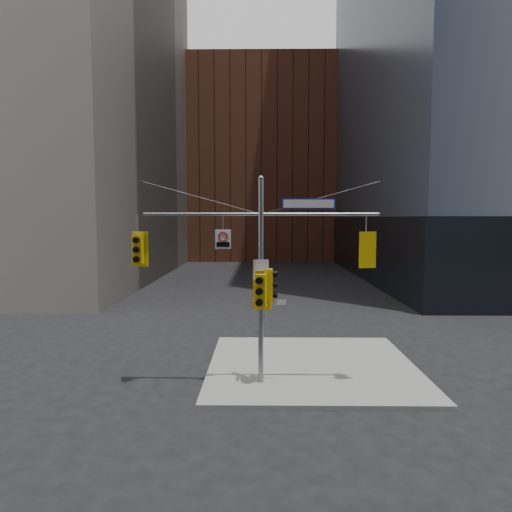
{
  "coord_description": "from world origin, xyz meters",
  "views": [
    {
      "loc": [
        0.02,
        -13.52,
        5.84
      ],
      "look_at": [
        -0.17,
        2.0,
        4.57
      ],
      "focal_mm": 32.0,
      "sensor_mm": 36.0,
      "label": 1
    }
  ],
  "objects_px": {
    "traffic_light_east_arm": "(366,250)",
    "street_sign_blade": "(309,204)",
    "traffic_light_west_arm": "(138,249)",
    "traffic_light_pole_front": "(261,291)",
    "signal_assembly": "(261,261)",
    "regulatory_sign_arm": "(223,239)",
    "traffic_light_pole_side": "(270,285)"
  },
  "relations": [
    {
      "from": "traffic_light_west_arm",
      "to": "traffic_light_pole_side",
      "type": "distance_m",
      "value": 4.69
    },
    {
      "from": "regulatory_sign_arm",
      "to": "traffic_light_pole_side",
      "type": "bearing_deg",
      "value": -6.05
    },
    {
      "from": "traffic_light_pole_front",
      "to": "traffic_light_pole_side",
      "type": "bearing_deg",
      "value": 54.28
    },
    {
      "from": "street_sign_blade",
      "to": "regulatory_sign_arm",
      "type": "height_order",
      "value": "street_sign_blade"
    },
    {
      "from": "signal_assembly",
      "to": "street_sign_blade",
      "type": "height_order",
      "value": "signal_assembly"
    },
    {
      "from": "signal_assembly",
      "to": "regulatory_sign_arm",
      "type": "xyz_separation_m",
      "value": [
        -1.29,
        -0.02,
        0.75
      ]
    },
    {
      "from": "traffic_light_east_arm",
      "to": "regulatory_sign_arm",
      "type": "xyz_separation_m",
      "value": [
        -4.86,
        -0.02,
        0.37
      ]
    },
    {
      "from": "traffic_light_east_arm",
      "to": "street_sign_blade",
      "type": "height_order",
      "value": "street_sign_blade"
    },
    {
      "from": "signal_assembly",
      "to": "traffic_light_pole_front",
      "type": "bearing_deg",
      "value": -89.65
    },
    {
      "from": "street_sign_blade",
      "to": "regulatory_sign_arm",
      "type": "distance_m",
      "value": 3.14
    },
    {
      "from": "signal_assembly",
      "to": "traffic_light_west_arm",
      "type": "bearing_deg",
      "value": 179.82
    },
    {
      "from": "traffic_light_pole_side",
      "to": "regulatory_sign_arm",
      "type": "relative_size",
      "value": 1.61
    },
    {
      "from": "traffic_light_east_arm",
      "to": "traffic_light_pole_side",
      "type": "bearing_deg",
      "value": -9.35
    },
    {
      "from": "traffic_light_east_arm",
      "to": "traffic_light_pole_side",
      "type": "relative_size",
      "value": 1.14
    },
    {
      "from": "regulatory_sign_arm",
      "to": "traffic_light_west_arm",
      "type": "bearing_deg",
      "value": 172.35
    },
    {
      "from": "signal_assembly",
      "to": "traffic_light_pole_side",
      "type": "bearing_deg",
      "value": 1.16
    },
    {
      "from": "street_sign_blade",
      "to": "traffic_light_east_arm",
      "type": "bearing_deg",
      "value": -1.87
    },
    {
      "from": "traffic_light_pole_front",
      "to": "signal_assembly",
      "type": "bearing_deg",
      "value": 104.48
    },
    {
      "from": "signal_assembly",
      "to": "traffic_light_east_arm",
      "type": "distance_m",
      "value": 3.59
    },
    {
      "from": "street_sign_blade",
      "to": "regulatory_sign_arm",
      "type": "bearing_deg",
      "value": 178.65
    },
    {
      "from": "signal_assembly",
      "to": "street_sign_blade",
      "type": "xyz_separation_m",
      "value": [
        1.61,
        0.0,
        1.93
      ]
    },
    {
      "from": "traffic_light_pole_side",
      "to": "street_sign_blade",
      "type": "xyz_separation_m",
      "value": [
        1.29,
        -0.0,
        2.76
      ]
    },
    {
      "from": "traffic_light_west_arm",
      "to": "traffic_light_pole_front",
      "type": "bearing_deg",
      "value": 2.46
    },
    {
      "from": "traffic_light_east_arm",
      "to": "street_sign_blade",
      "type": "distance_m",
      "value": 2.49
    },
    {
      "from": "traffic_light_pole_front",
      "to": "traffic_light_west_arm",
      "type": "bearing_deg",
      "value": -169.67
    },
    {
      "from": "traffic_light_pole_front",
      "to": "street_sign_blade",
      "type": "distance_m",
      "value": 3.35
    },
    {
      "from": "traffic_light_west_arm",
      "to": "signal_assembly",
      "type": "bearing_deg",
      "value": 6.09
    },
    {
      "from": "signal_assembly",
      "to": "traffic_light_pole_side",
      "type": "distance_m",
      "value": 0.89
    },
    {
      "from": "traffic_light_pole_front",
      "to": "regulatory_sign_arm",
      "type": "bearing_deg",
      "value": -176.65
    },
    {
      "from": "traffic_light_east_arm",
      "to": "street_sign_blade",
      "type": "xyz_separation_m",
      "value": [
        -1.95,
        0.0,
        1.55
      ]
    },
    {
      "from": "signal_assembly",
      "to": "traffic_light_west_arm",
      "type": "height_order",
      "value": "signal_assembly"
    },
    {
      "from": "street_sign_blade",
      "to": "regulatory_sign_arm",
      "type": "relative_size",
      "value": 2.72
    }
  ]
}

